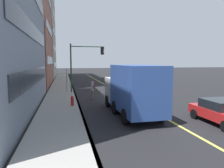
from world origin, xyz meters
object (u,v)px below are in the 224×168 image
object	(u,v)px
street_sign_post	(67,78)
car_red	(223,111)
car_tan	(143,89)
fire_hydrant	(72,102)
pedestrian_with_backpack	(93,89)
traffic_light_mast	(84,59)
truck_blue	(133,89)

from	to	relation	value
street_sign_post	car_red	bearing A→B (deg)	-149.44
car_tan	fire_hydrant	bearing A→B (deg)	117.13
fire_hydrant	pedestrian_with_backpack	bearing A→B (deg)	-32.09
car_tan	street_sign_post	bearing A→B (deg)	58.51
car_tan	street_sign_post	xyz separation A→B (m)	(4.67, 7.63, 0.86)
car_red	car_tan	bearing A→B (deg)	5.81
pedestrian_with_backpack	traffic_light_mast	xyz separation A→B (m)	(4.34, 0.35, 2.82)
traffic_light_mast	truck_blue	bearing A→B (deg)	-168.40
car_tan	pedestrian_with_backpack	size ratio (longest dim) A/B	2.31
truck_blue	fire_hydrant	world-z (taller)	truck_blue
pedestrian_with_backpack	street_sign_post	size ratio (longest dim) A/B	0.62
car_tan	fire_hydrant	xyz separation A→B (m)	(-3.75, 7.32, -0.33)
pedestrian_with_backpack	traffic_light_mast	size ratio (longest dim) A/B	0.31
traffic_light_mast	street_sign_post	world-z (taller)	traffic_light_mast
pedestrian_with_backpack	street_sign_post	distance (m)	5.72
truck_blue	pedestrian_with_backpack	bearing A→B (deg)	16.16
car_red	fire_hydrant	bearing A→B (deg)	53.30
truck_blue	pedestrian_with_backpack	world-z (taller)	truck_blue
car_tan	truck_blue	xyz separation A→B (m)	(-6.88, 3.44, 0.96)
traffic_light_mast	pedestrian_with_backpack	bearing A→B (deg)	-175.36
car_tan	pedestrian_with_backpack	distance (m)	5.31
car_red	pedestrian_with_backpack	size ratio (longest dim) A/B	2.28
car_tan	fire_hydrant	distance (m)	8.24
car_red	truck_blue	distance (m)	5.52
pedestrian_with_backpack	traffic_light_mast	bearing A→B (deg)	4.64
truck_blue	fire_hydrant	size ratio (longest dim) A/B	7.52
pedestrian_with_backpack	traffic_light_mast	world-z (taller)	traffic_light_mast
car_tan	truck_blue	bearing A→B (deg)	153.46
truck_blue	street_sign_post	bearing A→B (deg)	19.94
pedestrian_with_backpack	fire_hydrant	distance (m)	3.88
car_red	truck_blue	xyz separation A→B (m)	(3.09, 4.45, 1.04)
truck_blue	car_tan	bearing A→B (deg)	-26.54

